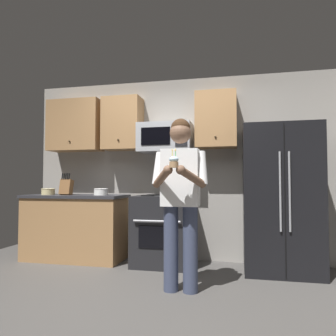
{
  "coord_description": "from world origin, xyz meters",
  "views": [
    {
      "loc": [
        0.85,
        -2.86,
        1.11
      ],
      "look_at": [
        0.13,
        0.38,
        1.25
      ],
      "focal_mm": 34.32,
      "sensor_mm": 36.0,
      "label": 1
    }
  ],
  "objects_px": {
    "microwave": "(165,138)",
    "cupcake": "(174,162)",
    "bowl_large_white": "(101,192)",
    "bowl_small_colored": "(48,191)",
    "knife_block": "(66,187)",
    "person": "(180,193)",
    "oven_range": "(163,230)",
    "refrigerator": "(281,199)"
  },
  "relations": [
    {
      "from": "knife_block",
      "to": "cupcake",
      "type": "relative_size",
      "value": 1.84
    },
    {
      "from": "bowl_small_colored",
      "to": "microwave",
      "type": "bearing_deg",
      "value": 4.61
    },
    {
      "from": "oven_range",
      "to": "bowl_small_colored",
      "type": "height_order",
      "value": "bowl_small_colored"
    },
    {
      "from": "knife_block",
      "to": "bowl_small_colored",
      "type": "relative_size",
      "value": 1.64
    },
    {
      "from": "oven_range",
      "to": "bowl_large_white",
      "type": "relative_size",
      "value": 4.66
    },
    {
      "from": "refrigerator",
      "to": "person",
      "type": "distance_m",
      "value": 1.45
    },
    {
      "from": "refrigerator",
      "to": "cupcake",
      "type": "xyz_separation_m",
      "value": [
        -1.09,
        -1.28,
        0.39
      ]
    },
    {
      "from": "oven_range",
      "to": "person",
      "type": "bearing_deg",
      "value": -67.44
    },
    {
      "from": "person",
      "to": "cupcake",
      "type": "height_order",
      "value": "person"
    },
    {
      "from": "oven_range",
      "to": "person",
      "type": "height_order",
      "value": "person"
    },
    {
      "from": "bowl_large_white",
      "to": "bowl_small_colored",
      "type": "relative_size",
      "value": 1.02
    },
    {
      "from": "knife_block",
      "to": "cupcake",
      "type": "height_order",
      "value": "cupcake"
    },
    {
      "from": "oven_range",
      "to": "cupcake",
      "type": "bearing_deg",
      "value": -72.68
    },
    {
      "from": "bowl_large_white",
      "to": "person",
      "type": "height_order",
      "value": "person"
    },
    {
      "from": "microwave",
      "to": "bowl_large_white",
      "type": "height_order",
      "value": "microwave"
    },
    {
      "from": "oven_range",
      "to": "cupcake",
      "type": "height_order",
      "value": "cupcake"
    },
    {
      "from": "bowl_large_white",
      "to": "person",
      "type": "xyz_separation_m",
      "value": [
        1.33,
        -1.03,
        0.03
      ]
    },
    {
      "from": "bowl_small_colored",
      "to": "refrigerator",
      "type": "bearing_deg",
      "value": -0.35
    },
    {
      "from": "oven_range",
      "to": "knife_block",
      "type": "xyz_separation_m",
      "value": [
        -1.42,
        -0.03,
        0.57
      ]
    },
    {
      "from": "oven_range",
      "to": "refrigerator",
      "type": "distance_m",
      "value": 1.56
    },
    {
      "from": "person",
      "to": "cupcake",
      "type": "bearing_deg",
      "value": -90.0
    },
    {
      "from": "knife_block",
      "to": "refrigerator",
      "type": "bearing_deg",
      "value": -0.19
    },
    {
      "from": "bowl_large_white",
      "to": "cupcake",
      "type": "height_order",
      "value": "cupcake"
    },
    {
      "from": "bowl_small_colored",
      "to": "oven_range",
      "type": "bearing_deg",
      "value": 0.65
    },
    {
      "from": "oven_range",
      "to": "cupcake",
      "type": "relative_size",
      "value": 5.36
    },
    {
      "from": "bowl_large_white",
      "to": "knife_block",
      "type": "bearing_deg",
      "value": -172.13
    },
    {
      "from": "bowl_large_white",
      "to": "cupcake",
      "type": "xyz_separation_m",
      "value": [
        1.33,
        -1.36,
        0.32
      ]
    },
    {
      "from": "microwave",
      "to": "person",
      "type": "relative_size",
      "value": 0.42
    },
    {
      "from": "microwave",
      "to": "bowl_large_white",
      "type": "distance_m",
      "value": 1.19
    },
    {
      "from": "oven_range",
      "to": "refrigerator",
      "type": "height_order",
      "value": "refrigerator"
    },
    {
      "from": "refrigerator",
      "to": "person",
      "type": "height_order",
      "value": "refrigerator"
    },
    {
      "from": "person",
      "to": "bowl_small_colored",
      "type": "bearing_deg",
      "value": 155.5
    },
    {
      "from": "microwave",
      "to": "bowl_small_colored",
      "type": "relative_size",
      "value": 3.79
    },
    {
      "from": "oven_range",
      "to": "knife_block",
      "type": "bearing_deg",
      "value": -178.81
    },
    {
      "from": "bowl_small_colored",
      "to": "person",
      "type": "xyz_separation_m",
      "value": [
        2.13,
        -0.97,
        0.03
      ]
    },
    {
      "from": "knife_block",
      "to": "oven_range",
      "type": "bearing_deg",
      "value": 1.19
    },
    {
      "from": "microwave",
      "to": "cupcake",
      "type": "distance_m",
      "value": 1.56
    },
    {
      "from": "microwave",
      "to": "knife_block",
      "type": "xyz_separation_m",
      "value": [
        -1.42,
        -0.15,
        -0.68
      ]
    },
    {
      "from": "knife_block",
      "to": "person",
      "type": "relative_size",
      "value": 0.18
    },
    {
      "from": "bowl_small_colored",
      "to": "person",
      "type": "relative_size",
      "value": 0.11
    },
    {
      "from": "bowl_large_white",
      "to": "bowl_small_colored",
      "type": "height_order",
      "value": "bowl_large_white"
    },
    {
      "from": "microwave",
      "to": "bowl_large_white",
      "type": "xyz_separation_m",
      "value": [
        -0.92,
        -0.08,
        -0.75
      ]
    }
  ]
}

